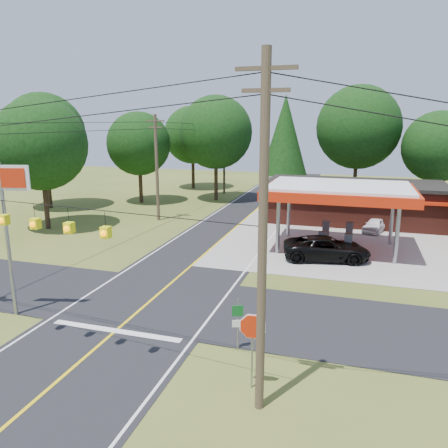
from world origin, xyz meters
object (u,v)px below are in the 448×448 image
(suv_car, at_px, (326,249))
(big_stop_sign, at_px, (3,202))
(gas_canopy, at_px, (339,193))
(sedan_car, at_px, (375,225))
(octagonal_stop_sign, at_px, (252,332))

(suv_car, distance_m, big_stop_sign, 20.16)
(gas_canopy, xyz_separation_m, sedan_car, (3.00, 6.24, -3.67))
(gas_canopy, height_order, octagonal_stop_sign, gas_canopy)
(octagonal_stop_sign, bearing_deg, big_stop_sign, 168.58)
(big_stop_sign, bearing_deg, gas_canopy, 48.19)
(gas_canopy, bearing_deg, octagonal_stop_sign, -96.00)
(gas_canopy, bearing_deg, suv_car, -99.46)
(sedan_car, xyz_separation_m, octagonal_stop_sign, (-5.00, -25.25, 1.60))
(suv_car, relative_size, big_stop_sign, 0.78)
(octagonal_stop_sign, bearing_deg, gas_canopy, 84.00)
(suv_car, bearing_deg, big_stop_sign, 122.73)
(big_stop_sign, bearing_deg, octagonal_stop_sign, -11.42)
(suv_car, xyz_separation_m, big_stop_sign, (-14.21, -13.45, 4.88))
(big_stop_sign, relative_size, octagonal_stop_sign, 2.60)
(suv_car, relative_size, sedan_car, 1.67)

